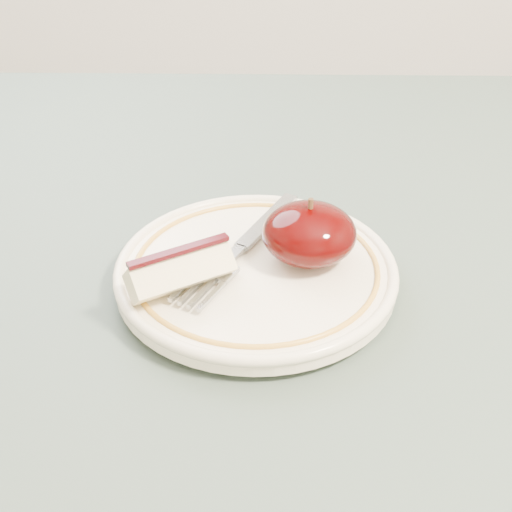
{
  "coord_description": "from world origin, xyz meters",
  "views": [
    {
      "loc": [
        -0.02,
        -0.46,
        1.09
      ],
      "look_at": [
        -0.03,
        -0.02,
        0.78
      ],
      "focal_mm": 50.0,
      "sensor_mm": 36.0,
      "label": 1
    }
  ],
  "objects_px": {
    "plate": "(256,271)",
    "fork": "(240,248)",
    "table": "(286,355)",
    "apple_half": "(309,234)"
  },
  "relations": [
    {
      "from": "plate",
      "to": "fork",
      "type": "distance_m",
      "value": 0.02
    },
    {
      "from": "plate",
      "to": "table",
      "type": "bearing_deg",
      "value": 32.82
    },
    {
      "from": "fork",
      "to": "table",
      "type": "bearing_deg",
      "value": -65.23
    },
    {
      "from": "plate",
      "to": "apple_half",
      "type": "bearing_deg",
      "value": 17.47
    },
    {
      "from": "table",
      "to": "apple_half",
      "type": "relative_size",
      "value": 12.34
    },
    {
      "from": "table",
      "to": "plate",
      "type": "xyz_separation_m",
      "value": [
        -0.03,
        -0.02,
        0.1
      ]
    },
    {
      "from": "apple_half",
      "to": "table",
      "type": "bearing_deg",
      "value": 165.9
    },
    {
      "from": "table",
      "to": "plate",
      "type": "height_order",
      "value": "plate"
    },
    {
      "from": "apple_half",
      "to": "fork",
      "type": "relative_size",
      "value": 0.44
    },
    {
      "from": "apple_half",
      "to": "fork",
      "type": "distance_m",
      "value": 0.06
    }
  ]
}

